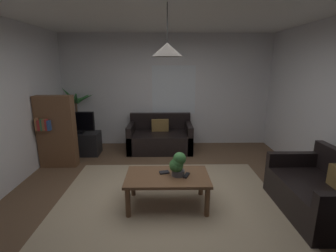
{
  "coord_description": "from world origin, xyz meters",
  "views": [
    {
      "loc": [
        -0.06,
        -3.28,
        1.96
      ],
      "look_at": [
        0.0,
        0.3,
        1.05
      ],
      "focal_mm": 25.92,
      "sensor_mm": 36.0,
      "label": 1
    }
  ],
  "objects_px": {
    "tv_stand": "(79,143)",
    "couch_under_window": "(160,139)",
    "bookshelf_corner": "(56,132)",
    "remote_on_table_0": "(186,175)",
    "coffee_table": "(167,180)",
    "potted_palm_corner": "(77,119)",
    "potted_plant_on_table": "(178,164)",
    "pendant_lamp": "(167,50)",
    "tv": "(77,122)",
    "book_on_table_0": "(164,172)",
    "couch_right_side": "(319,194)"
  },
  "relations": [
    {
      "from": "tv",
      "to": "potted_palm_corner",
      "type": "distance_m",
      "value": 0.58
    },
    {
      "from": "potted_plant_on_table",
      "to": "potted_palm_corner",
      "type": "xyz_separation_m",
      "value": [
        -2.27,
        2.59,
        0.05
      ]
    },
    {
      "from": "tv_stand",
      "to": "couch_under_window",
      "type": "bearing_deg",
      "value": 8.21
    },
    {
      "from": "tv_stand",
      "to": "coffee_table",
      "type": "bearing_deg",
      "value": -46.78
    },
    {
      "from": "potted_palm_corner",
      "to": "pendant_lamp",
      "type": "relative_size",
      "value": 2.39
    },
    {
      "from": "coffee_table",
      "to": "book_on_table_0",
      "type": "bearing_deg",
      "value": 117.49
    },
    {
      "from": "coffee_table",
      "to": "book_on_table_0",
      "type": "xyz_separation_m",
      "value": [
        -0.04,
        0.08,
        0.08
      ]
    },
    {
      "from": "couch_under_window",
      "to": "potted_palm_corner",
      "type": "bearing_deg",
      "value": 172.36
    },
    {
      "from": "book_on_table_0",
      "to": "potted_palm_corner",
      "type": "distance_m",
      "value": 3.27
    },
    {
      "from": "couch_under_window",
      "to": "potted_palm_corner",
      "type": "height_order",
      "value": "potted_palm_corner"
    },
    {
      "from": "book_on_table_0",
      "to": "tv",
      "type": "relative_size",
      "value": 0.18
    },
    {
      "from": "couch_under_window",
      "to": "pendant_lamp",
      "type": "distance_m",
      "value": 2.98
    },
    {
      "from": "remote_on_table_0",
      "to": "bookshelf_corner",
      "type": "relative_size",
      "value": 0.11
    },
    {
      "from": "couch_right_side",
      "to": "book_on_table_0",
      "type": "height_order",
      "value": "couch_right_side"
    },
    {
      "from": "bookshelf_corner",
      "to": "potted_plant_on_table",
      "type": "bearing_deg",
      "value": -32.08
    },
    {
      "from": "couch_under_window",
      "to": "remote_on_table_0",
      "type": "height_order",
      "value": "couch_under_window"
    },
    {
      "from": "tv_stand",
      "to": "tv",
      "type": "distance_m",
      "value": 0.49
    },
    {
      "from": "coffee_table",
      "to": "potted_palm_corner",
      "type": "height_order",
      "value": "potted_palm_corner"
    },
    {
      "from": "potted_palm_corner",
      "to": "tv",
      "type": "bearing_deg",
      "value": -70.76
    },
    {
      "from": "remote_on_table_0",
      "to": "tv",
      "type": "xyz_separation_m",
      "value": [
        -2.2,
        2.06,
        0.27
      ]
    },
    {
      "from": "couch_right_side",
      "to": "potted_plant_on_table",
      "type": "xyz_separation_m",
      "value": [
        -1.89,
        0.23,
        0.35
      ]
    },
    {
      "from": "tv",
      "to": "bookshelf_corner",
      "type": "xyz_separation_m",
      "value": [
        -0.19,
        -0.62,
        -0.04
      ]
    },
    {
      "from": "couch_under_window",
      "to": "tv_stand",
      "type": "distance_m",
      "value": 1.82
    },
    {
      "from": "tv_stand",
      "to": "tv",
      "type": "bearing_deg",
      "value": -90.0
    },
    {
      "from": "tv_stand",
      "to": "potted_plant_on_table",
      "type": "bearing_deg",
      "value": -44.7
    },
    {
      "from": "tv_stand",
      "to": "potted_palm_corner",
      "type": "relative_size",
      "value": 0.61
    },
    {
      "from": "potted_palm_corner",
      "to": "pendant_lamp",
      "type": "bearing_deg",
      "value": -50.56
    },
    {
      "from": "bookshelf_corner",
      "to": "remote_on_table_0",
      "type": "bearing_deg",
      "value": -31.15
    },
    {
      "from": "coffee_table",
      "to": "potted_plant_on_table",
      "type": "distance_m",
      "value": 0.28
    },
    {
      "from": "potted_plant_on_table",
      "to": "pendant_lamp",
      "type": "bearing_deg",
      "value": -178.93
    },
    {
      "from": "coffee_table",
      "to": "tv",
      "type": "bearing_deg",
      "value": 133.52
    },
    {
      "from": "potted_plant_on_table",
      "to": "tv",
      "type": "bearing_deg",
      "value": 135.6
    },
    {
      "from": "book_on_table_0",
      "to": "pendant_lamp",
      "type": "bearing_deg",
      "value": -62.51
    },
    {
      "from": "tv",
      "to": "pendant_lamp",
      "type": "distance_m",
      "value": 3.14
    },
    {
      "from": "book_on_table_0",
      "to": "pendant_lamp",
      "type": "height_order",
      "value": "pendant_lamp"
    },
    {
      "from": "book_on_table_0",
      "to": "potted_palm_corner",
      "type": "relative_size",
      "value": 0.09
    },
    {
      "from": "couch_under_window",
      "to": "potted_plant_on_table",
      "type": "relative_size",
      "value": 4.28
    },
    {
      "from": "book_on_table_0",
      "to": "tv_stand",
      "type": "height_order",
      "value": "tv_stand"
    },
    {
      "from": "couch_right_side",
      "to": "pendant_lamp",
      "type": "height_order",
      "value": "pendant_lamp"
    },
    {
      "from": "coffee_table",
      "to": "book_on_table_0",
      "type": "height_order",
      "value": "book_on_table_0"
    },
    {
      "from": "couch_under_window",
      "to": "pendant_lamp",
      "type": "relative_size",
      "value": 2.36
    },
    {
      "from": "remote_on_table_0",
      "to": "tv_stand",
      "type": "xyz_separation_m",
      "value": [
        -2.2,
        2.08,
        -0.22
      ]
    },
    {
      "from": "couch_under_window",
      "to": "pendant_lamp",
      "type": "bearing_deg",
      "value": -86.57
    },
    {
      "from": "potted_plant_on_table",
      "to": "tv",
      "type": "xyz_separation_m",
      "value": [
        -2.08,
        2.04,
        0.11
      ]
    },
    {
      "from": "tv",
      "to": "tv_stand",
      "type": "bearing_deg",
      "value": 90.0
    },
    {
      "from": "tv_stand",
      "to": "pendant_lamp",
      "type": "bearing_deg",
      "value": -46.78
    },
    {
      "from": "book_on_table_0",
      "to": "potted_plant_on_table",
      "type": "distance_m",
      "value": 0.26
    },
    {
      "from": "couch_under_window",
      "to": "potted_plant_on_table",
      "type": "height_order",
      "value": "couch_under_window"
    },
    {
      "from": "coffee_table",
      "to": "tv",
      "type": "relative_size",
      "value": 1.54
    },
    {
      "from": "couch_under_window",
      "to": "coffee_table",
      "type": "xyz_separation_m",
      "value": [
        0.14,
        -2.32,
        0.11
      ]
    }
  ]
}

